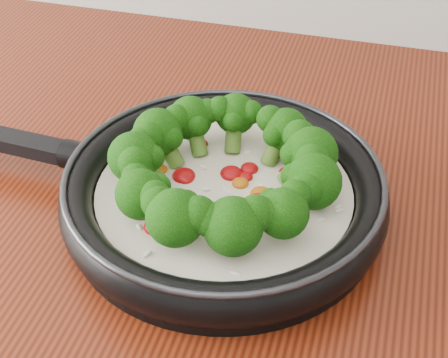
# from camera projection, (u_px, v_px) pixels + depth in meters

# --- Properties ---
(skillet) EXTENTS (0.55, 0.37, 0.10)m
(skillet) POSITION_uv_depth(u_px,v_px,m) (222.00, 188.00, 0.70)
(skillet) COLOR black
(skillet) RESTS_ON counter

